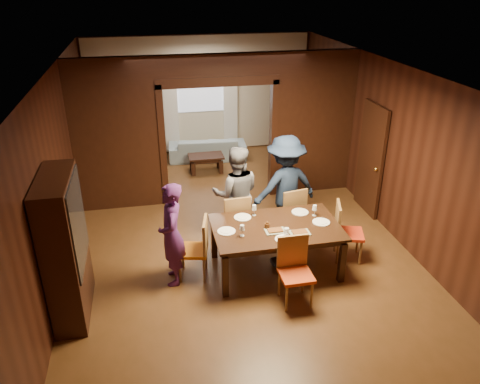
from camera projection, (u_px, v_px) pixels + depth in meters
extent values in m
plane|color=#573618|center=(235.00, 236.00, 8.27)|extent=(9.00, 9.00, 0.00)
cube|color=silver|center=(234.00, 70.00, 7.03)|extent=(5.50, 9.00, 0.02)
cube|color=black|center=(200.00, 95.00, 11.63)|extent=(5.50, 0.02, 2.90)
cube|color=black|center=(58.00, 173.00, 7.15)|extent=(0.02, 9.00, 2.90)
cube|color=black|center=(389.00, 148.00, 8.15)|extent=(0.02, 9.00, 2.90)
cube|color=black|center=(118.00, 149.00, 8.82)|extent=(1.65, 0.15, 2.40)
cube|color=black|center=(312.00, 136.00, 9.52)|extent=(1.65, 0.15, 2.40)
cube|color=black|center=(217.00, 67.00, 8.55)|extent=(5.50, 0.15, 0.50)
cube|color=beige|center=(200.00, 95.00, 11.61)|extent=(5.40, 0.04, 2.85)
imported|color=#4D1E5A|center=(172.00, 235.00, 6.77)|extent=(0.40, 0.59, 1.59)
imported|color=slate|center=(236.00, 194.00, 7.86)|extent=(0.90, 0.75, 1.70)
imported|color=#162239|center=(285.00, 187.00, 7.99)|extent=(1.29, 0.90, 1.82)
imported|color=#94AEC2|center=(207.00, 148.00, 11.57)|extent=(1.93, 0.87, 0.55)
imported|color=black|center=(281.00, 221.00, 7.12)|extent=(0.30, 0.30, 0.07)
cube|color=black|center=(276.00, 248.00, 7.22)|extent=(1.92, 1.20, 0.76)
cube|color=black|center=(206.00, 163.00, 10.85)|extent=(0.80, 0.50, 0.40)
cube|color=black|center=(65.00, 248.00, 6.06)|extent=(0.40, 1.20, 2.00)
cube|color=black|center=(371.00, 159.00, 8.76)|extent=(0.06, 0.90, 2.10)
cube|color=silver|center=(200.00, 85.00, 11.47)|extent=(1.20, 0.03, 1.30)
cube|color=white|center=(170.00, 105.00, 11.49)|extent=(0.35, 0.06, 2.40)
cube|color=white|center=(230.00, 102.00, 11.77)|extent=(0.35, 0.06, 2.40)
cylinder|color=white|center=(226.00, 231.00, 6.91)|extent=(0.27, 0.27, 0.01)
cylinder|color=white|center=(243.00, 217.00, 7.30)|extent=(0.27, 0.27, 0.01)
cylinder|color=silver|center=(300.00, 212.00, 7.46)|extent=(0.27, 0.27, 0.01)
cylinder|color=white|center=(321.00, 222.00, 7.16)|extent=(0.27, 0.27, 0.01)
cylinder|color=white|center=(284.00, 239.00, 6.71)|extent=(0.27, 0.27, 0.01)
cube|color=gray|center=(275.00, 231.00, 6.90)|extent=(0.30, 0.20, 0.04)
cube|color=gray|center=(300.00, 232.00, 6.86)|extent=(0.30, 0.20, 0.04)
cylinder|color=silver|center=(286.00, 232.00, 6.75)|extent=(0.07, 0.07, 0.14)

